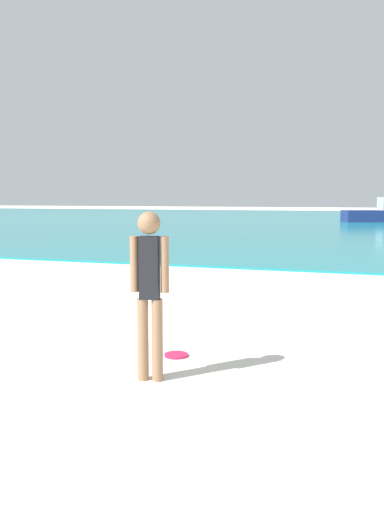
# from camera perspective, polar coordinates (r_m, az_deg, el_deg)

# --- Properties ---
(water) EXTENTS (160.00, 60.00, 0.06)m
(water) POSITION_cam_1_polar(r_m,az_deg,el_deg) (43.12, 15.16, 3.81)
(water) COLOR teal
(water) RESTS_ON ground
(person_standing) EXTENTS (0.39, 0.23, 1.72)m
(person_standing) POSITION_cam_1_polar(r_m,az_deg,el_deg) (5.21, -4.69, -3.27)
(person_standing) COLOR #936B4C
(person_standing) RESTS_ON ground
(frisbee) EXTENTS (0.28, 0.28, 0.03)m
(frisbee) POSITION_cam_1_polar(r_m,az_deg,el_deg) (6.20, -1.75, -10.85)
(frisbee) COLOR #E51E4C
(frisbee) RESTS_ON ground
(boat_far) EXTENTS (5.62, 3.54, 1.82)m
(boat_far) POSITION_cam_1_polar(r_m,az_deg,el_deg) (41.03, 20.27, 4.44)
(boat_far) COLOR navy
(boat_far) RESTS_ON water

